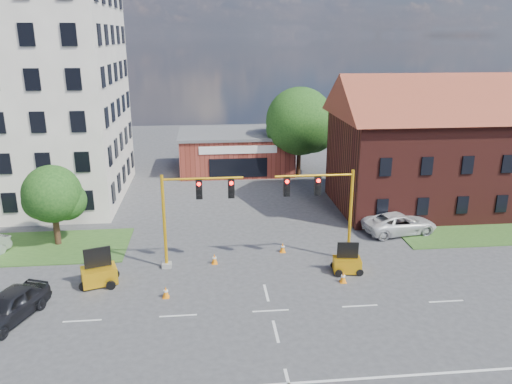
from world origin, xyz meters
The scene contains 18 objects.
ground centered at (0.00, 0.00, 0.00)m, with size 120.00×120.00×0.00m, color #3A3A3C.
grass_verge_ne centered at (18.00, 9.00, 0.04)m, with size 14.00×4.00×0.08m, color #2B4F1D.
lane_markings centered at (0.00, -3.00, 0.01)m, with size 60.00×36.00×0.01m, color silver, non-canonical shape.
office_block centered at (-20.00, 21.90, 10.31)m, with size 18.40×15.40×20.60m.
brick_shop centered at (0.00, 29.98, 2.16)m, with size 12.40×8.40×4.30m.
townhouse_row centered at (18.00, 16.00, 5.93)m, with size 21.00×11.00×11.50m.
tree_large centered at (6.86, 27.08, 5.60)m, with size 7.42×7.07×9.38m.
tree_nw_front centered at (-13.79, 10.58, 3.65)m, with size 4.25×4.05×5.84m.
signal_mast_west centered at (-4.36, 6.00, 3.92)m, with size 5.30×0.60×6.20m.
signal_mast_east centered at (4.36, 6.00, 3.92)m, with size 5.30×0.60×6.20m.
trailer_west centered at (-9.85, 4.03, 0.71)m, with size 2.32×1.89×2.28m.
trailer_east centered at (5.39, 4.14, 0.61)m, with size 1.83×1.34×1.94m.
cone_a centered at (-5.78, 2.04, 0.34)m, with size 0.40×0.40×0.70m.
cone_b centered at (-2.91, 6.21, 0.34)m, with size 0.40×0.40×0.70m.
cone_c centered at (4.80, 2.81, 0.34)m, with size 0.40×0.40×0.70m.
cone_d centered at (1.82, 7.57, 0.34)m, with size 0.40×0.40×0.70m.
pickup_white centered at (11.16, 10.19, 0.77)m, with size 2.56×5.56×1.54m, color silver.
sedan_dark centered at (-13.74, 0.46, 0.83)m, with size 1.96×4.87×1.66m, color black.
Camera 1 is at (-3.22, -23.78, 14.32)m, focal length 35.00 mm.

